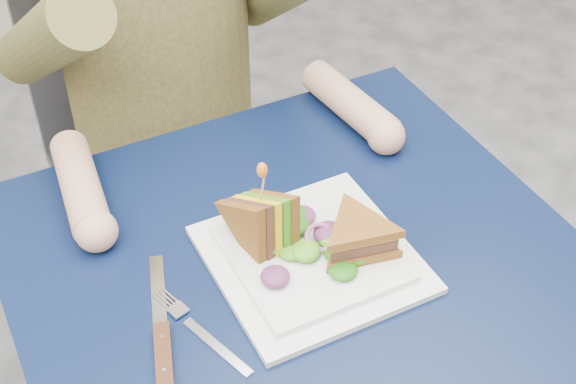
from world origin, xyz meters
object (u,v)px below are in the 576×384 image
fork (203,334)px  plate (312,257)px  table (308,312)px  sandwich_flat (358,236)px  knife (162,344)px  sandwich_upright (264,223)px  chair (153,122)px

fork → plate: bearing=15.3°
table → sandwich_flat: (0.07, -0.01, 0.12)m
sandwich_flat → plate: bearing=155.6°
plate → fork: size_ratio=1.48×
sandwich_flat → table: bearing=173.7°
plate → sandwich_flat: size_ratio=1.81×
table → knife: knife is taller
table → fork: 0.19m
sandwich_upright → sandwich_flat: bearing=-34.0°
sandwich_flat → knife: 0.29m
table → sandwich_flat: 0.14m
sandwich_flat → fork: size_ratio=0.82×
table → sandwich_flat: bearing=-6.3°
sandwich_flat → sandwich_upright: sandwich_upright is taller
table → chair: 0.68m
chair → fork: bearing=-103.3°
fork → knife: (-0.05, 0.01, 0.00)m
chair → sandwich_flat: 0.72m
table → plate: bearing=52.4°
plate → sandwich_flat: bearing=-24.4°
plate → sandwich_upright: sandwich_upright is taller
table → plate: 0.09m
chair → plate: size_ratio=3.58×
plate → sandwich_flat: (0.06, -0.03, 0.04)m
chair → fork: chair is taller
chair → knife: 0.75m
sandwich_flat → sandwich_upright: bearing=146.0°
chair → plate: (0.01, -0.65, 0.20)m
plate → sandwich_flat: sandwich_flat is taller
plate → sandwich_upright: (-0.05, 0.04, 0.05)m
chair → sandwich_upright: size_ratio=6.70×
sandwich_upright → fork: sandwich_upright is taller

